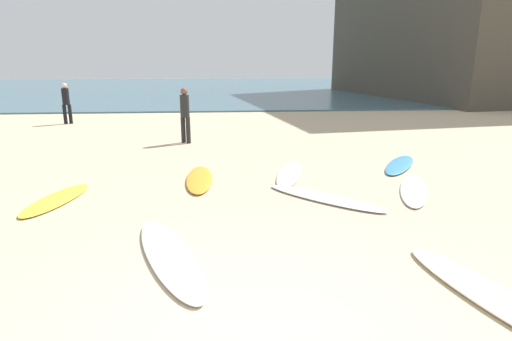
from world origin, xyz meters
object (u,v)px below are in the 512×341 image
Objects in this scene: surfboard_3 at (57,199)px; surfboard_8 at (324,198)px; beachgoer_near at (66,101)px; surfboard_5 at (400,165)px; surfboard_1 at (199,179)px; surfboard_0 at (414,190)px; surfboard_7 at (170,255)px; beachgoer_mid at (185,113)px; surfboard_6 at (495,298)px; surfboard_4 at (290,174)px.

surfboard_8 is at bearing -171.59° from surfboard_3.
surfboard_8 is 1.50× the size of beachgoer_near.
surfboard_5 is 1.35× the size of beachgoer_near.
surfboard_1 is 2.79m from surfboard_8.
beachgoer_near reaches higher than surfboard_3.
surfboard_0 is 0.87× the size of surfboard_7.
surfboard_0 is at bearing 164.08° from surfboard_1.
surfboard_0 is 2.09m from surfboard_5.
surfboard_8 is 1.44× the size of beachgoer_mid.
surfboard_1 is 0.97× the size of surfboard_5.
surfboard_7 is at bearing 174.18° from surfboard_8.
surfboard_6 is 1.55× the size of beachgoer_near.
surfboard_3 is at bearing 130.48° from surfboard_8.
beachgoer_mid is (-0.42, 7.96, 0.91)m from surfboard_7.
surfboard_8 is (0.37, -1.73, -0.00)m from surfboard_4.
beachgoer_near is at bearing -86.19° from surfboard_7.
surfboard_4 is at bearing 56.47° from surfboard_8.
surfboard_8 reaches higher than surfboard_0.
surfboard_1 is (-4.27, 1.11, 0.01)m from surfboard_0.
surfboard_8 is at bearing -160.37° from surfboard_7.
surfboard_7 is at bearing -104.09° from surfboard_4.
surfboard_7 is 1.05× the size of surfboard_8.
beachgoer_near is (-7.80, 8.60, 0.88)m from surfboard_4.
surfboard_7 reaches higher than surfboard_3.
surfboard_1 is at bearing -144.25° from surfboard_3.
surfboard_1 is 1.27× the size of beachgoer_mid.
surfboard_0 is at bearing 62.57° from surfboard_6.
beachgoer_near is at bearing -6.63° from beachgoer_mid.
surfboard_5 is (2.84, 0.61, 0.00)m from surfboard_4.
surfboard_5 is 13.34m from beachgoer_near.
surfboard_6 reaches higher than surfboard_0.
surfboard_4 is at bearing 90.34° from surfboard_6.
surfboard_1 is 0.94× the size of surfboard_4.
surfboard_5 is at bearing -177.44° from beachgoer_mid.
surfboard_0 is 1.92m from surfboard_8.
beachgoer_near is 6.88m from beachgoer_mid.
surfboard_4 is at bearing -134.75° from surfboard_5.
surfboard_0 is 2.66m from surfboard_4.
beachgoer_near is (-8.18, 10.34, 0.88)m from surfboard_8.
surfboard_7 reaches higher than surfboard_5.
surfboard_0 is at bearing -72.81° from surfboard_5.
surfboard_0 is at bearing 166.71° from beachgoer_mid.
surfboard_7 is at bearing 145.61° from surfboard_3.
surfboard_3 is at bearing 132.90° from surfboard_6.
surfboard_3 is at bearing 22.18° from surfboard_1.
surfboard_8 is (2.39, -1.45, -0.01)m from surfboard_1.
surfboard_4 reaches higher than surfboard_0.
surfboard_3 is at bearing -155.69° from surfboard_0.
surfboard_7 is (-2.22, -3.90, 0.00)m from surfboard_4.
surfboard_6 is at bearing 123.18° from surfboard_1.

